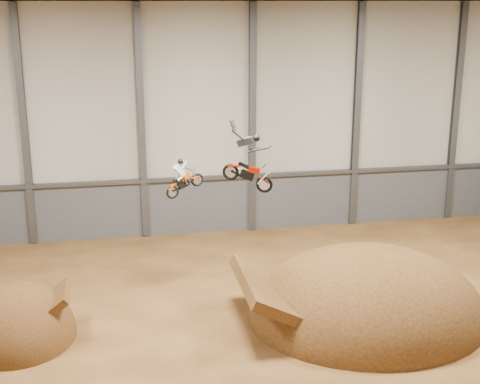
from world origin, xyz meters
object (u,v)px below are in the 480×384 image
Objects in this scene: takeoff_ramp at (20,338)px; landing_ramp at (366,316)px; fmx_rider_a at (186,173)px; fmx_rider_b at (245,157)px.

landing_ramp reaches higher than takeoff_ramp.
landing_ramp is at bearing -45.72° from fmx_rider_a.
landing_ramp is (15.44, -0.80, 0.00)m from takeoff_ramp.
landing_ramp is 9.69m from fmx_rider_b.
fmx_rider_a is at bearing 141.80° from fmx_rider_b.
fmx_rider_b reaches higher than landing_ramp.
takeoff_ramp is 1.90× the size of fmx_rider_b.
landing_ramp is at bearing 23.43° from fmx_rider_b.
fmx_rider_b is at bearing -179.00° from landing_ramp.
fmx_rider_b is at bearing -81.77° from fmx_rider_a.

